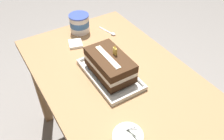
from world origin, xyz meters
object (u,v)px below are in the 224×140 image
Objects in this scene: bowl_stack at (128,138)px; foil_tray at (110,75)px; serving_spoon_near_tray at (111,33)px; ice_cream_tub at (79,23)px; birthday_cake at (110,64)px; napkin_pile at (75,44)px.

foil_tray is at bearing 159.08° from bowl_stack.
foil_tray reaches higher than serving_spoon_near_tray.
ice_cream_tub is at bearing -130.52° from serving_spoon_near_tray.
ice_cream_tub is at bearing 172.96° from foil_tray.
birthday_cake is 0.39m from bowl_stack.
birthday_cake reaches higher than napkin_pile.
napkin_pile is (-0.35, -0.03, 0.00)m from foil_tray.
foil_tray is 0.35m from napkin_pile.
serving_spoon_near_tray is at bearing 147.22° from birthday_cake.
ice_cream_tub reaches higher than serving_spoon_near_tray.
birthday_cake is at bearing 5.64° from napkin_pile.
napkin_pile is at bearing -174.36° from birthday_cake.
bowl_stack is (0.36, -0.14, 0.02)m from foil_tray.
birthday_cake is (-0.00, 0.00, 0.07)m from foil_tray.
ice_cream_tub is (-0.47, 0.06, -0.02)m from birthday_cake.
foil_tray is 0.48m from ice_cream_tub.
bowl_stack is 1.17× the size of napkin_pile.
bowl_stack is at bearing -20.92° from birthday_cake.
serving_spoon_near_tray is (0.13, 0.16, -0.05)m from ice_cream_tub.
foil_tray is at bearing -7.04° from ice_cream_tub.
serving_spoon_near_tray is at bearing 153.09° from bowl_stack.
serving_spoon_near_tray is (-0.33, 0.22, -0.07)m from birthday_cake.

